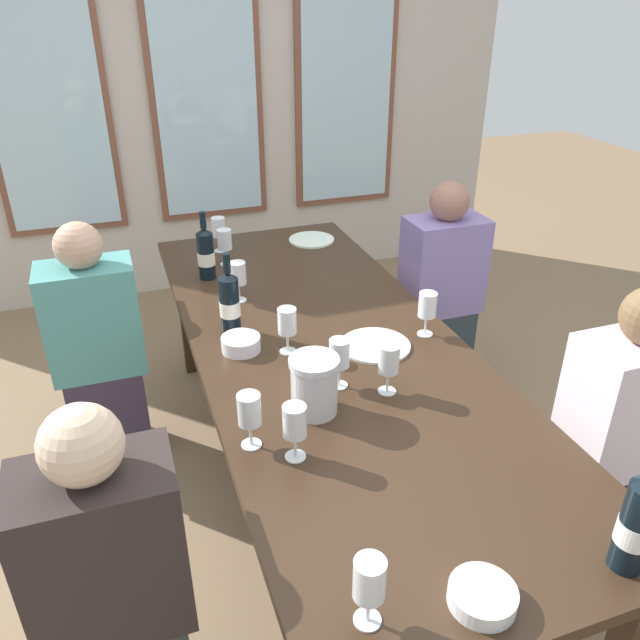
# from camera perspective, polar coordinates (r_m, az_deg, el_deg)

# --- Properties ---
(ground_plane) EXTENTS (12.00, 12.00, 0.00)m
(ground_plane) POSITION_cam_1_polar(r_m,az_deg,el_deg) (2.76, 0.70, -15.54)
(ground_plane) COLOR #866A4D
(back_wall_with_windows) EXTENTS (4.17, 0.10, 2.90)m
(back_wall_with_windows) POSITION_cam_1_polar(r_m,az_deg,el_deg) (4.29, -10.61, 21.55)
(back_wall_with_windows) COLOR beige
(back_wall_with_windows) RESTS_ON ground
(dining_table) EXTENTS (0.97, 2.54, 0.74)m
(dining_table) POSITION_cam_1_polar(r_m,az_deg,el_deg) (2.35, 0.79, -3.55)
(dining_table) COLOR #372417
(dining_table) RESTS_ON ground
(white_plate_0) EXTENTS (0.26, 0.26, 0.01)m
(white_plate_0) POSITION_cam_1_polar(r_m,az_deg,el_deg) (2.30, 5.07, -2.32)
(white_plate_0) COLOR white
(white_plate_0) RESTS_ON dining_table
(white_plate_1) EXTENTS (0.24, 0.24, 0.01)m
(white_plate_1) POSITION_cam_1_polar(r_m,az_deg,el_deg) (3.28, -0.78, 7.35)
(white_plate_1) COLOR white
(white_plate_1) RESTS_ON dining_table
(metal_pitcher) EXTENTS (0.16, 0.16, 0.19)m
(metal_pitcher) POSITION_cam_1_polar(r_m,az_deg,el_deg) (1.91, -0.54, -5.96)
(metal_pitcher) COLOR silver
(metal_pitcher) RESTS_ON dining_table
(wine_bottle_0) EXTENTS (0.08, 0.08, 0.33)m
(wine_bottle_0) POSITION_cam_1_polar(r_m,az_deg,el_deg) (1.60, 26.97, -16.24)
(wine_bottle_0) COLOR black
(wine_bottle_0) RESTS_ON dining_table
(wine_bottle_1) EXTENTS (0.08, 0.08, 0.32)m
(wine_bottle_1) POSITION_cam_1_polar(r_m,az_deg,el_deg) (2.36, -8.27, 1.58)
(wine_bottle_1) COLOR black
(wine_bottle_1) RESTS_ON dining_table
(wine_bottle_2) EXTENTS (0.08, 0.08, 0.31)m
(wine_bottle_2) POSITION_cam_1_polar(r_m,az_deg,el_deg) (2.85, -10.40, 6.01)
(wine_bottle_2) COLOR black
(wine_bottle_2) RESTS_ON dining_table
(tasting_bowl_0) EXTENTS (0.15, 0.15, 0.04)m
(tasting_bowl_0) POSITION_cam_1_polar(r_m,az_deg,el_deg) (1.50, 14.62, -23.24)
(tasting_bowl_0) COLOR white
(tasting_bowl_0) RESTS_ON dining_table
(tasting_bowl_1) EXTENTS (0.14, 0.14, 0.05)m
(tasting_bowl_1) POSITION_cam_1_polar(r_m,az_deg,el_deg) (2.28, -7.24, -2.16)
(tasting_bowl_1) COLOR white
(tasting_bowl_1) RESTS_ON dining_table
(wine_glass_0) EXTENTS (0.07, 0.07, 0.17)m
(wine_glass_0) POSITION_cam_1_polar(r_m,az_deg,el_deg) (1.36, 4.53, -22.76)
(wine_glass_0) COLOR white
(wine_glass_0) RESTS_ON dining_table
(wine_glass_1) EXTENTS (0.07, 0.07, 0.17)m
(wine_glass_1) POSITION_cam_1_polar(r_m,az_deg,el_deg) (2.00, 6.30, -3.77)
(wine_glass_1) COLOR white
(wine_glass_1) RESTS_ON dining_table
(wine_glass_2) EXTENTS (0.07, 0.07, 0.17)m
(wine_glass_2) POSITION_cam_1_polar(r_m,az_deg,el_deg) (1.78, -6.48, -8.35)
(wine_glass_2) COLOR white
(wine_glass_2) RESTS_ON dining_table
(wine_glass_3) EXTENTS (0.07, 0.07, 0.17)m
(wine_glass_3) POSITION_cam_1_polar(r_m,az_deg,el_deg) (2.02, 1.78, -3.16)
(wine_glass_3) COLOR white
(wine_glass_3) RESTS_ON dining_table
(wine_glass_4) EXTENTS (0.07, 0.07, 0.17)m
(wine_glass_4) POSITION_cam_1_polar(r_m,az_deg,el_deg) (1.72, -2.33, -9.43)
(wine_glass_4) COLOR white
(wine_glass_4) RESTS_ON dining_table
(wine_glass_5) EXTENTS (0.07, 0.07, 0.17)m
(wine_glass_5) POSITION_cam_1_polar(r_m,az_deg,el_deg) (2.35, 9.80, 1.28)
(wine_glass_5) COLOR white
(wine_glass_5) RESTS_ON dining_table
(wine_glass_6) EXTENTS (0.07, 0.07, 0.17)m
(wine_glass_6) POSITION_cam_1_polar(r_m,az_deg,el_deg) (3.15, -9.26, 8.23)
(wine_glass_6) COLOR white
(wine_glass_6) RESTS_ON dining_table
(wine_glass_7) EXTENTS (0.07, 0.07, 0.17)m
(wine_glass_7) POSITION_cam_1_polar(r_m,az_deg,el_deg) (2.21, -3.02, -0.30)
(wine_glass_7) COLOR white
(wine_glass_7) RESTS_ON dining_table
(wine_glass_8) EXTENTS (0.07, 0.07, 0.17)m
(wine_glass_8) POSITION_cam_1_polar(r_m,az_deg,el_deg) (2.61, -7.51, 4.10)
(wine_glass_8) COLOR white
(wine_glass_8) RESTS_ON dining_table
(wine_glass_9) EXTENTS (0.07, 0.07, 0.17)m
(wine_glass_9) POSITION_cam_1_polar(r_m,az_deg,el_deg) (2.98, -8.72, 7.20)
(wine_glass_9) COLOR white
(wine_glass_9) RESTS_ON dining_table
(seated_person_0) EXTENTS (0.38, 0.24, 1.11)m
(seated_person_0) POSITION_cam_1_polar(r_m,az_deg,el_deg) (2.84, -19.56, -2.84)
(seated_person_0) COLOR #392E44
(seated_person_0) RESTS_ON ground
(seated_person_1) EXTENTS (0.38, 0.24, 1.11)m
(seated_person_1) POSITION_cam_1_polar(r_m,az_deg,el_deg) (3.23, 10.93, 2.28)
(seated_person_1) COLOR #2C3A40
(seated_person_1) RESTS_ON ground
(seated_person_2) EXTENTS (0.38, 0.24, 1.11)m
(seated_person_2) POSITION_cam_1_polar(r_m,az_deg,el_deg) (1.83, -18.21, -22.69)
(seated_person_2) COLOR #2C3A2E
(seated_person_2) RESTS_ON ground
(seated_person_3) EXTENTS (0.38, 0.24, 1.11)m
(seated_person_3) POSITION_cam_1_polar(r_m,az_deg,el_deg) (2.41, 25.44, -10.06)
(seated_person_3) COLOR #292435
(seated_person_3) RESTS_ON ground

